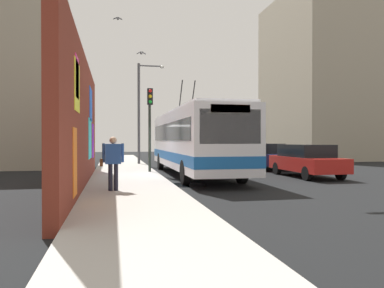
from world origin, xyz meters
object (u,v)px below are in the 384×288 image
(street_lamp, at_px, (142,106))
(pedestrian_near_wall, at_px, (113,159))
(traffic_light, at_px, (150,116))
(city_bus, at_px, (193,140))
(parked_car_navy, at_px, (264,155))
(parked_car_red, at_px, (306,160))
(parked_car_silver, at_px, (236,153))

(street_lamp, bearing_deg, pedestrian_near_wall, 171.96)
(pedestrian_near_wall, height_order, traffic_light, traffic_light)
(city_bus, distance_m, pedestrian_near_wall, 7.53)
(parked_car_navy, height_order, street_lamp, street_lamp)
(parked_car_navy, bearing_deg, traffic_light, 108.97)
(parked_car_red, relative_size, pedestrian_near_wall, 2.68)
(parked_car_navy, xyz_separation_m, street_lamp, (4.43, 7.25, 3.32))
(pedestrian_near_wall, bearing_deg, parked_car_silver, -31.70)
(city_bus, relative_size, parked_car_red, 2.65)
(parked_car_silver, relative_size, traffic_light, 1.06)
(city_bus, xyz_separation_m, pedestrian_near_wall, (-6.33, 4.04, -0.63))
(parked_car_silver, height_order, pedestrian_near_wall, pedestrian_near_wall)
(traffic_light, bearing_deg, street_lamp, -0.82)
(city_bus, height_order, street_lamp, street_lamp)
(pedestrian_near_wall, bearing_deg, parked_car_red, -64.95)
(city_bus, height_order, parked_car_navy, city_bus)
(parked_car_navy, xyz_separation_m, parked_car_silver, (5.33, -0.00, -0.00))
(city_bus, relative_size, street_lamp, 1.79)
(parked_car_silver, xyz_separation_m, pedestrian_near_wall, (-14.95, 9.24, 0.36))
(parked_car_silver, bearing_deg, street_lamp, 97.08)
(parked_car_navy, height_order, traffic_light, traffic_light)
(parked_car_red, bearing_deg, parked_car_silver, -0.00)
(parked_car_navy, distance_m, street_lamp, 9.12)
(street_lamp, bearing_deg, parked_car_red, -143.33)
(parked_car_red, relative_size, traffic_light, 1.09)
(pedestrian_near_wall, relative_size, traffic_light, 0.41)
(parked_car_silver, relative_size, pedestrian_near_wall, 2.60)
(parked_car_navy, height_order, parked_car_silver, same)
(parked_car_navy, bearing_deg, pedestrian_near_wall, 136.17)
(parked_car_red, xyz_separation_m, parked_car_silver, (10.64, -0.00, -0.00))
(street_lamp, bearing_deg, parked_car_navy, -121.43)
(pedestrian_near_wall, xyz_separation_m, traffic_light, (7.10, -1.89, 1.87))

